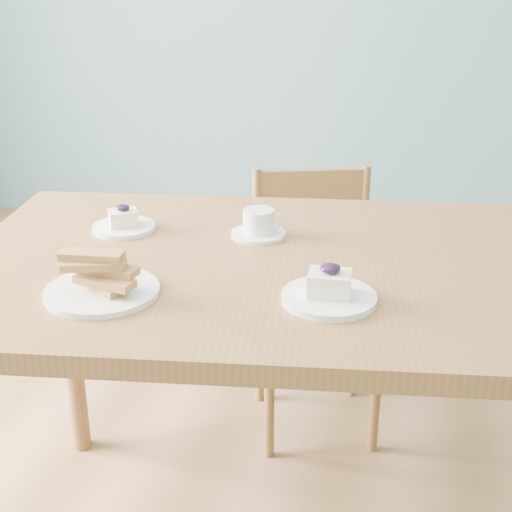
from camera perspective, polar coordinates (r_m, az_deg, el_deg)
room at (r=1.23m, az=-4.77°, el=19.24°), size 5.01×5.01×2.71m
dining_table at (r=1.57m, az=4.17°, el=-3.13°), size 1.66×1.13×0.82m
dining_chair at (r=2.25m, az=4.72°, el=-3.77°), size 0.48×0.47×0.83m
cheesecake_plate_near at (r=1.36m, az=5.87°, el=-2.86°), size 0.18×0.18×0.08m
cheesecake_plate_far at (r=1.74m, az=-10.54°, el=2.58°), size 0.15×0.15×0.06m
coffee_cup at (r=1.67m, az=0.25°, el=2.51°), size 0.13×0.13×0.06m
biscotti_plate at (r=1.41m, az=-12.29°, el=-1.99°), size 0.22×0.22×0.09m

